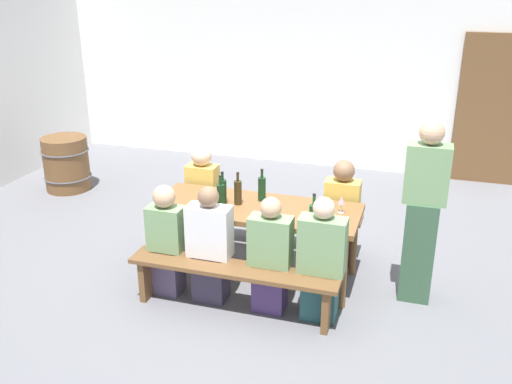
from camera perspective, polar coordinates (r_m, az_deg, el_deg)
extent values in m
plane|color=slate|center=(5.82, 0.00, -8.29)|extent=(24.00, 24.00, 0.00)
cube|color=white|center=(8.78, 7.43, 12.80)|extent=(14.00, 0.20, 3.20)
cube|color=brown|center=(8.65, 22.36, 7.54)|extent=(0.90, 0.06, 2.10)
cube|color=brown|center=(5.50, 0.00, -1.70)|extent=(2.00, 0.77, 0.05)
cylinder|color=brown|center=(5.70, -9.87, -5.29)|extent=(0.07, 0.07, 0.70)
cylinder|color=brown|center=(5.20, 8.71, -8.01)|extent=(0.07, 0.07, 0.70)
cylinder|color=brown|center=(6.23, -7.20, -2.77)|extent=(0.07, 0.07, 0.70)
cylinder|color=brown|center=(5.77, 9.74, -4.96)|extent=(0.07, 0.07, 0.70)
cube|color=brown|center=(5.04, -2.34, -7.70)|extent=(1.90, 0.30, 0.04)
cube|color=brown|center=(5.46, -10.81, -8.36)|extent=(0.06, 0.24, 0.41)
cube|color=brown|center=(4.97, 7.14, -11.33)|extent=(0.06, 0.24, 0.41)
cube|color=brown|center=(6.22, 1.88, -1.85)|extent=(1.90, 0.30, 0.04)
cube|color=brown|center=(6.56, -5.30, -2.78)|extent=(0.06, 0.24, 0.41)
cube|color=brown|center=(6.16, 9.49, -4.67)|extent=(0.06, 0.24, 0.41)
cylinder|color=#143319|center=(5.39, -3.55, -0.50)|extent=(0.07, 0.07, 0.25)
cylinder|color=#143319|center=(5.33, -3.59, 1.13)|extent=(0.02, 0.02, 0.08)
cylinder|color=black|center=(5.32, -3.60, 1.58)|extent=(0.03, 0.03, 0.01)
cylinder|color=#143319|center=(5.52, -3.36, 0.00)|extent=(0.08, 0.08, 0.24)
cylinder|color=#143319|center=(5.46, -3.39, 1.54)|extent=(0.03, 0.03, 0.07)
cylinder|color=black|center=(5.45, -3.40, 1.96)|extent=(0.03, 0.03, 0.01)
cylinder|color=#332814|center=(5.50, -1.82, -0.07)|extent=(0.07, 0.07, 0.24)
cylinder|color=#332814|center=(5.45, -1.84, 1.48)|extent=(0.03, 0.03, 0.08)
cylinder|color=black|center=(5.43, -1.85, 1.92)|extent=(0.03, 0.03, 0.01)
cylinder|color=#143319|center=(5.59, 0.59, 0.29)|extent=(0.08, 0.08, 0.24)
cylinder|color=#143319|center=(5.53, 0.60, 1.81)|extent=(0.03, 0.03, 0.08)
cylinder|color=black|center=(5.52, 0.60, 2.24)|extent=(0.03, 0.03, 0.01)
cylinder|color=#194723|center=(5.02, 5.77, -2.46)|extent=(0.08, 0.08, 0.22)
cylinder|color=#194723|center=(4.96, 5.83, -0.82)|extent=(0.03, 0.03, 0.09)
cylinder|color=black|center=(4.94, 5.85, -0.25)|extent=(0.03, 0.03, 0.01)
cylinder|color=silver|center=(5.12, 6.64, -3.31)|extent=(0.06, 0.06, 0.01)
cylinder|color=silver|center=(5.10, 6.66, -2.92)|extent=(0.01, 0.01, 0.07)
cone|color=#D18C93|center=(5.07, 6.70, -2.07)|extent=(0.07, 0.07, 0.10)
cylinder|color=silver|center=(5.41, 8.48, -2.02)|extent=(0.06, 0.06, 0.01)
cylinder|color=silver|center=(5.39, 8.50, -1.59)|extent=(0.01, 0.01, 0.08)
cone|color=#D18C93|center=(5.36, 8.55, -0.81)|extent=(0.07, 0.07, 0.07)
cube|color=#584B6B|center=(5.51, -8.73, -7.71)|extent=(0.25, 0.24, 0.45)
cube|color=#729966|center=(5.31, -8.99, -3.60)|extent=(0.33, 0.20, 0.42)
sphere|color=tan|center=(5.19, -9.19, -0.44)|extent=(0.21, 0.21, 0.21)
cube|color=#3C334A|center=(5.35, -4.53, -8.44)|extent=(0.30, 0.24, 0.45)
cube|color=silver|center=(5.13, -4.68, -3.94)|extent=(0.40, 0.20, 0.48)
sphere|color=#846047|center=(5.00, -4.80, -0.48)|extent=(0.19, 0.19, 0.19)
cube|color=#4B346B|center=(5.19, 1.41, -9.39)|extent=(0.28, 0.24, 0.45)
cube|color=#729966|center=(4.97, 1.46, -4.94)|extent=(0.38, 0.20, 0.45)
sphere|color=tan|center=(4.84, 1.49, -1.57)|extent=(0.19, 0.19, 0.19)
cube|color=#28575C|center=(5.10, 6.41, -10.12)|extent=(0.30, 0.24, 0.45)
cube|color=#729966|center=(4.87, 6.64, -5.33)|extent=(0.40, 0.20, 0.50)
sphere|color=beige|center=(4.73, 6.81, -1.60)|extent=(0.19, 0.19, 0.19)
cube|color=#413B34|center=(6.40, -5.23, -3.22)|extent=(0.25, 0.24, 0.45)
cube|color=gold|center=(6.23, -5.37, 0.62)|extent=(0.33, 0.20, 0.47)
sphere|color=beige|center=(6.12, -5.48, 3.64)|extent=(0.22, 0.22, 0.22)
cube|color=navy|center=(6.03, 8.38, -4.99)|extent=(0.26, 0.24, 0.45)
cube|color=gold|center=(5.85, 8.61, -0.99)|extent=(0.35, 0.20, 0.46)
sphere|color=#846047|center=(5.73, 8.79, 2.12)|extent=(0.22, 0.22, 0.22)
cube|color=#37573E|center=(5.43, 15.92, -5.68)|extent=(0.28, 0.24, 0.97)
cube|color=#729966|center=(5.15, 16.75, 1.75)|extent=(0.38, 0.20, 0.53)
sphere|color=tan|center=(5.04, 17.19, 5.71)|extent=(0.21, 0.21, 0.21)
cylinder|color=brown|center=(8.33, -18.43, 2.73)|extent=(0.61, 0.61, 0.75)
torus|color=#4C4C51|center=(8.28, -18.58, 3.95)|extent=(0.65, 0.65, 0.02)
torus|color=#4C4C51|center=(8.39, -18.29, 1.52)|extent=(0.65, 0.65, 0.02)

